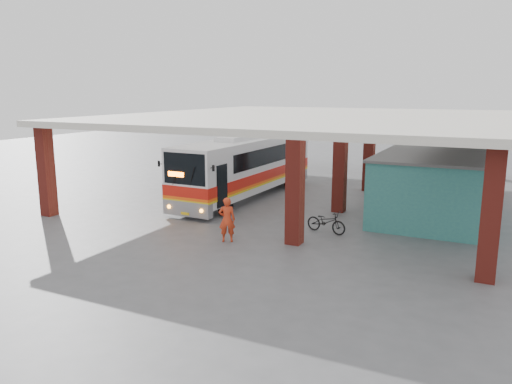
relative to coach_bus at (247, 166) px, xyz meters
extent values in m
plane|color=#515154|center=(2.79, -4.10, -1.78)|extent=(90.00, 90.00, 0.00)
cube|color=maroon|center=(5.79, -7.10, 0.39)|extent=(0.60, 0.60, 4.35)
cube|color=maroon|center=(5.79, -1.10, 0.39)|extent=(0.60, 0.60, 4.35)
cube|color=maroon|center=(5.79, 4.90, 0.39)|extent=(0.60, 0.60, 4.35)
cube|color=maroon|center=(-6.71, -8.10, 0.39)|extent=(0.60, 0.60, 4.35)
cube|color=maroon|center=(-6.71, 12.90, 0.39)|extent=(0.60, 0.60, 4.35)
cube|color=maroon|center=(12.79, -8.10, 0.39)|extent=(0.60, 0.60, 4.35)
cube|color=maroon|center=(12.79, 12.90, 0.39)|extent=(0.60, 0.60, 4.35)
cube|color=silver|center=(3.29, 2.40, 2.72)|extent=(21.00, 23.00, 0.30)
cube|color=#2B696D|center=(10.29, -0.10, -0.28)|extent=(5.00, 8.00, 3.00)
cube|color=#515151|center=(10.29, -0.10, 1.27)|extent=(5.20, 8.20, 0.12)
cube|color=#14392F|center=(7.77, -1.60, -0.73)|extent=(0.08, 0.95, 2.10)
cube|color=black|center=(7.77, 1.40, 0.02)|extent=(0.08, 1.20, 1.00)
cube|color=black|center=(7.74, 1.40, 0.02)|extent=(0.04, 1.30, 1.10)
cube|color=silver|center=(0.00, 0.03, 0.15)|extent=(2.77, 12.25, 2.85)
cube|color=silver|center=(-0.02, -0.98, 1.68)|extent=(1.28, 3.07, 0.25)
cube|color=gray|center=(-0.11, -5.88, -1.22)|extent=(2.57, 0.46, 0.71)
cube|color=red|center=(0.00, 0.03, -0.41)|extent=(2.81, 12.25, 0.51)
cube|color=#F1560D|center=(0.00, 0.03, -0.73)|extent=(2.81, 12.25, 0.13)
cube|color=gold|center=(0.00, 0.03, -0.84)|extent=(2.81, 12.25, 0.10)
cube|color=black|center=(-0.12, -6.02, 0.68)|extent=(2.29, 0.14, 1.47)
cube|color=black|center=(-1.26, 0.87, 0.66)|extent=(0.22, 9.15, 0.92)
cube|color=black|center=(1.30, 0.82, 0.66)|extent=(0.22, 9.15, 0.92)
cube|color=#FF5905|center=(-0.57, -6.08, 0.41)|extent=(0.86, 0.07, 0.22)
sphere|color=orange|center=(-1.03, -6.08, -1.19)|extent=(0.18, 0.18, 0.18)
sphere|color=orange|center=(0.80, -6.11, -1.19)|extent=(0.18, 0.18, 0.18)
cube|color=gold|center=(-0.12, -6.10, -1.42)|extent=(0.46, 0.04, 0.12)
cylinder|color=black|center=(-1.17, -4.21, -1.27)|extent=(0.34, 1.02, 1.02)
cylinder|color=black|center=(1.01, -4.26, -1.27)|extent=(0.34, 1.02, 1.02)
cylinder|color=black|center=(-1.02, 3.61, -1.27)|extent=(0.34, 1.02, 1.02)
cylinder|color=black|center=(1.16, 3.57, -1.27)|extent=(0.34, 1.02, 1.02)
cylinder|color=black|center=(-1.00, 4.93, -1.27)|extent=(0.34, 1.02, 1.02)
cylinder|color=black|center=(1.18, 4.89, -1.27)|extent=(0.34, 1.02, 1.02)
imported|color=black|center=(6.44, -5.06, -1.29)|extent=(1.95, 1.01, 0.97)
imported|color=red|center=(3.25, -8.06, -0.86)|extent=(0.79, 0.69, 1.83)
cube|color=red|center=(7.14, 2.27, -1.58)|extent=(0.43, 0.43, 0.05)
cube|color=red|center=(7.30, 2.24, -1.33)|extent=(0.10, 0.38, 0.53)
cylinder|color=black|center=(6.97, 2.15, -1.69)|extent=(0.03, 0.03, 0.18)
cylinder|color=black|center=(7.27, 2.10, -1.69)|extent=(0.03, 0.03, 0.18)
cylinder|color=black|center=(7.02, 2.45, -1.69)|extent=(0.03, 0.03, 0.18)
cylinder|color=black|center=(7.32, 2.40, -1.69)|extent=(0.03, 0.03, 0.18)
camera|label=1|loc=(12.86, -24.94, 4.24)|focal=35.00mm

